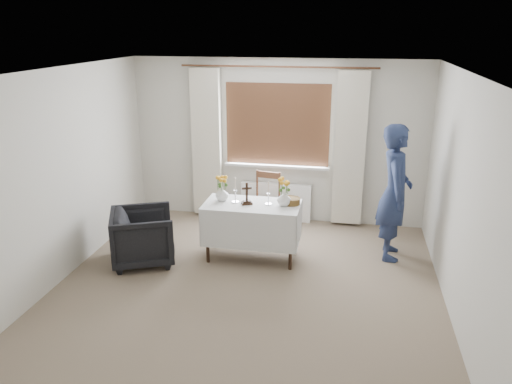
% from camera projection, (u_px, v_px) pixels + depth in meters
% --- Properties ---
extents(ground, '(5.00, 5.00, 0.00)m').
position_uv_depth(ground, '(243.00, 296.00, 5.72)').
color(ground, '#866F5C').
rests_on(ground, ground).
extents(altar_table, '(1.24, 0.64, 0.76)m').
position_uv_depth(altar_table, '(252.00, 231.00, 6.54)').
color(altar_table, silver).
rests_on(altar_table, ground).
extents(wooden_chair, '(0.47, 0.47, 0.89)m').
position_uv_depth(wooden_chair, '(264.00, 203.00, 7.38)').
color(wooden_chair, brown).
rests_on(wooden_chair, ground).
extents(armchair, '(1.02, 1.01, 0.71)m').
position_uv_depth(armchair, '(143.00, 237.00, 6.44)').
color(armchair, black).
rests_on(armchair, ground).
extents(person, '(0.43, 0.66, 1.79)m').
position_uv_depth(person, '(395.00, 192.00, 6.44)').
color(person, navy).
rests_on(person, ground).
extents(radiator, '(1.10, 0.10, 0.60)m').
position_uv_depth(radiator, '(276.00, 202.00, 7.87)').
color(radiator, white).
rests_on(radiator, ground).
extents(wooden_cross, '(0.16, 0.14, 0.29)m').
position_uv_depth(wooden_cross, '(247.00, 194.00, 6.37)').
color(wooden_cross, black).
rests_on(wooden_cross, altar_table).
extents(candlestick_left, '(0.10, 0.10, 0.33)m').
position_uv_depth(candlestick_left, '(235.00, 190.00, 6.43)').
color(candlestick_left, white).
rests_on(candlestick_left, altar_table).
extents(candlestick_right, '(0.10, 0.10, 0.31)m').
position_uv_depth(candlestick_right, '(268.00, 193.00, 6.36)').
color(candlestick_right, white).
rests_on(candlestick_right, altar_table).
extents(flower_vase_left, '(0.22, 0.22, 0.18)m').
position_uv_depth(flower_vase_left, '(222.00, 194.00, 6.53)').
color(flower_vase_left, silver).
rests_on(flower_vase_left, altar_table).
extents(flower_vase_right, '(0.22, 0.22, 0.19)m').
position_uv_depth(flower_vase_right, '(284.00, 198.00, 6.34)').
color(flower_vase_right, silver).
rests_on(flower_vase_right, altar_table).
extents(wicker_basket, '(0.24, 0.24, 0.08)m').
position_uv_depth(wicker_basket, '(291.00, 201.00, 6.41)').
color(wicker_basket, brown).
rests_on(wicker_basket, altar_table).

